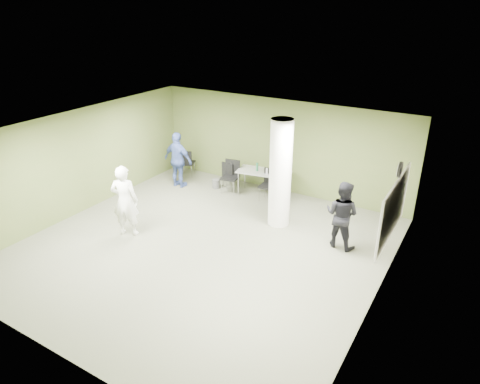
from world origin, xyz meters
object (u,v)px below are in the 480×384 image
Objects in this scene: man_blue at (178,160)px; chair_back_left at (186,161)px; folding_table at (264,173)px; man_black at (342,215)px; woman_white at (125,201)px.

chair_back_left is at bearing -67.25° from man_blue.
folding_table is 1.80× the size of chair_back_left.
man_black is (2.94, -1.69, 0.13)m from folding_table.
chair_back_left is 0.56× the size of man_black.
woman_white is at bearing -124.04° from folding_table.
folding_table is 4.25m from woman_white.
woman_white is at bearing 31.14° from man_black.
chair_back_left is 0.91m from man_blue.
folding_table is 1.01× the size of man_black.
chair_back_left is 4.01m from woman_white.
man_blue is (0.30, -0.78, 0.34)m from chair_back_left.
man_blue is (-2.56, -0.80, 0.18)m from folding_table.
folding_table is at bearing -23.37° from man_black.
man_blue is at bearing -100.40° from woman_white.
man_black reaches higher than folding_table.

